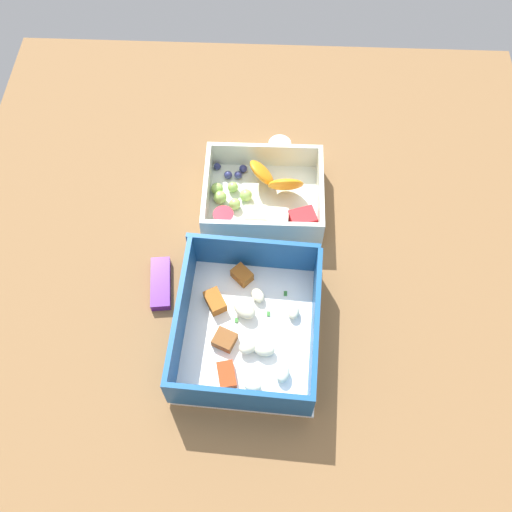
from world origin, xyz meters
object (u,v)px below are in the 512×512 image
object	(u,v)px
paper_cup_liner	(280,146)
pasta_container	(247,326)
fruit_bowl	(263,196)
candy_bar	(161,283)

from	to	relation	value
paper_cup_liner	pasta_container	bearing A→B (deg)	173.45
pasta_container	paper_cup_liner	world-z (taller)	pasta_container
fruit_bowl	candy_bar	bearing A→B (deg)	136.68
pasta_container	candy_bar	bearing A→B (deg)	65.10
pasta_container	candy_bar	size ratio (longest dim) A/B	2.87
fruit_bowl	candy_bar	distance (cm)	18.14
paper_cup_liner	fruit_bowl	bearing A→B (deg)	167.73
fruit_bowl	paper_cup_liner	world-z (taller)	fruit_bowl
paper_cup_liner	candy_bar	bearing A→B (deg)	147.54
candy_bar	paper_cup_liner	distance (cm)	27.07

